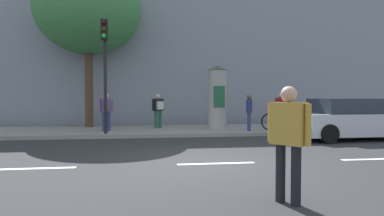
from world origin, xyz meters
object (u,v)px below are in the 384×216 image
object	(u,v)px
pedestrian_with_backpack	(106,109)
bicycle_leaning	(283,121)
pedestrian_in_red_top	(249,110)
pedestrian_in_light_jacket	(158,108)
pedestrian_in_dark_shirt	(288,134)
parked_car_silver	(351,120)
street_tree	(88,10)
traffic_light	(105,57)
poster_column	(217,97)
pedestrian_with_bag	(281,107)

from	to	relation	value
pedestrian_with_backpack	bicycle_leaning	size ratio (longest dim) A/B	0.90
pedestrian_in_red_top	pedestrian_in_light_jacket	bearing A→B (deg)	154.72
pedestrian_in_dark_shirt	bicycle_leaning	bearing A→B (deg)	67.32
pedestrian_in_dark_shirt	parked_car_silver	xyz separation A→B (m)	(5.33, 6.58, -0.29)
bicycle_leaning	street_tree	bearing A→B (deg)	161.23
traffic_light	poster_column	size ratio (longest dim) A/B	1.54
street_tree	pedestrian_in_dark_shirt	size ratio (longest dim) A/B	4.42
pedestrian_in_light_jacket	pedestrian_with_bag	bearing A→B (deg)	4.52
pedestrian_in_dark_shirt	pedestrian_in_light_jacket	size ratio (longest dim) A/B	1.10
poster_column	pedestrian_with_backpack	distance (m)	4.69
bicycle_leaning	pedestrian_in_light_jacket	bearing A→B (deg)	159.54
pedestrian_with_backpack	parked_car_silver	size ratio (longest dim) A/B	0.37
pedestrian_in_red_top	bicycle_leaning	xyz separation A→B (m)	(1.39, -0.16, -0.47)
bicycle_leaning	pedestrian_with_bag	bearing A→B (deg)	69.36
pedestrian_in_light_jacket	bicycle_leaning	xyz separation A→B (m)	(5.05, -1.88, -0.51)
pedestrian_in_light_jacket	poster_column	bearing A→B (deg)	-17.87
street_tree	pedestrian_in_dark_shirt	bearing A→B (deg)	-67.58
pedestrian_with_bag	bicycle_leaning	world-z (taller)	pedestrian_with_bag
pedestrian_in_red_top	parked_car_silver	world-z (taller)	pedestrian_in_red_top
pedestrian_with_bag	pedestrian_in_red_top	bearing A→B (deg)	-136.07
pedestrian_in_light_jacket	street_tree	bearing A→B (deg)	164.01
pedestrian_in_dark_shirt	pedestrian_in_light_jacket	world-z (taller)	pedestrian_in_dark_shirt
pedestrian_in_dark_shirt	bicycle_leaning	world-z (taller)	pedestrian_in_dark_shirt
pedestrian_with_backpack	bicycle_leaning	xyz separation A→B (m)	(7.19, -0.78, -0.52)
pedestrian_in_dark_shirt	pedestrian_with_bag	bearing A→B (deg)	67.76
traffic_light	street_tree	world-z (taller)	street_tree
pedestrian_in_dark_shirt	pedestrian_with_bag	world-z (taller)	pedestrian_with_bag
pedestrian_in_dark_shirt	parked_car_silver	size ratio (longest dim) A/B	0.40
poster_column	pedestrian_with_bag	world-z (taller)	poster_column
traffic_light	poster_column	xyz separation A→B (m)	(4.57, 1.39, -1.46)
street_tree	pedestrian_with_backpack	bearing A→B (deg)	-63.17
street_tree	pedestrian_with_backpack	world-z (taller)	street_tree
traffic_light	pedestrian_in_red_top	xyz separation A→B (m)	(5.70, 0.48, -2.00)
pedestrian_with_bag	pedestrian_in_red_top	size ratio (longest dim) A/B	1.05
poster_column	parked_car_silver	xyz separation A→B (m)	(4.32, -2.98, -0.83)
traffic_light	pedestrian_in_dark_shirt	bearing A→B (deg)	-66.53
pedestrian_with_bag	parked_car_silver	size ratio (longest dim) A/B	0.37
traffic_light	bicycle_leaning	world-z (taller)	traffic_light
pedestrian_in_dark_shirt	pedestrian_in_light_jacket	bearing A→B (deg)	98.23
street_tree	pedestrian_in_light_jacket	world-z (taller)	street_tree
pedestrian_in_dark_shirt	pedestrian_in_red_top	distance (m)	8.91
street_tree	pedestrian_with_backpack	xyz separation A→B (m)	(1.01, -2.00, -4.48)
pedestrian_in_light_jacket	pedestrian_with_bag	distance (m)	5.95
poster_column	parked_car_silver	world-z (taller)	poster_column
poster_column	pedestrian_in_dark_shirt	size ratio (longest dim) A/B	1.63
poster_column	street_tree	size ratio (longest dim) A/B	0.37
pedestrian_in_dark_shirt	bicycle_leaning	distance (m)	9.21
pedestrian_in_dark_shirt	pedestrian_in_red_top	xyz separation A→B (m)	(2.16, 8.65, 0.01)
pedestrian_in_dark_shirt	pedestrian_with_bag	xyz separation A→B (m)	(4.43, 10.84, 0.06)
pedestrian_in_red_top	pedestrian_with_bag	bearing A→B (deg)	43.93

